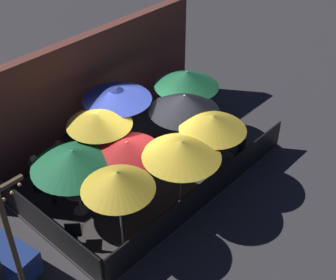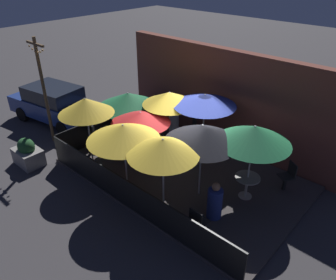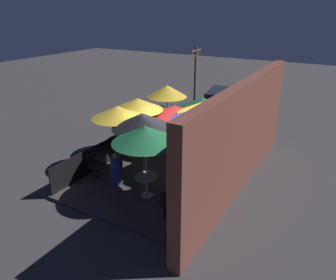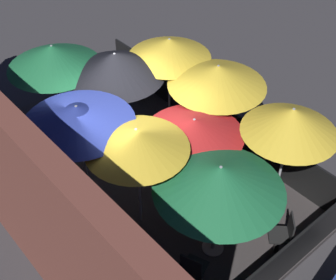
{
  "view_description": "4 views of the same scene",
  "coord_description": "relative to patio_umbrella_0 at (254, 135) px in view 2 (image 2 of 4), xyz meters",
  "views": [
    {
      "loc": [
        -7.88,
        -8.09,
        9.58
      ],
      "look_at": [
        0.59,
        -0.37,
        1.07
      ],
      "focal_mm": 50.0,
      "sensor_mm": 36.0,
      "label": 1
    },
    {
      "loc": [
        5.74,
        -7.04,
        6.52
      ],
      "look_at": [
        -0.34,
        -0.33,
        1.38
      ],
      "focal_mm": 35.0,
      "sensor_mm": 36.0,
      "label": 2
    },
    {
      "loc": [
        9.9,
        5.49,
        5.81
      ],
      "look_at": [
        0.15,
        -0.07,
        1.26
      ],
      "focal_mm": 35.0,
      "sensor_mm": 36.0,
      "label": 3
    },
    {
      "loc": [
        -6.13,
        4.24,
        7.52
      ],
      "look_at": [
        -0.68,
        -0.47,
        1.3
      ],
      "focal_mm": 50.0,
      "sensor_mm": 36.0,
      "label": 4
    }
  ],
  "objects": [
    {
      "name": "planter_box",
      "position": [
        -6.72,
        -3.43,
        -1.82
      ],
      "size": [
        1.06,
        0.74,
        1.01
      ],
      "color": "gray",
      "rests_on": "ground_plane"
    },
    {
      "name": "fence_front",
      "position": [
        -2.23,
        -2.7,
        -1.66
      ],
      "size": [
        7.57,
        0.05,
        0.95
      ],
      "color": "black",
      "rests_on": "patio_deck"
    },
    {
      "name": "parked_car_0",
      "position": [
        -9.05,
        -0.9,
        -1.41
      ],
      "size": [
        4.45,
        2.37,
        1.62
      ],
      "rotation": [
        0.0,
        0.0,
        0.17
      ],
      "color": "navy",
      "rests_on": "ground_plane"
    },
    {
      "name": "patio_umbrella_4",
      "position": [
        -2.82,
        -2.24,
        -0.06
      ],
      "size": [
        2.1,
        2.1,
        2.32
      ],
      "color": "#B2B2B7",
      "rests_on": "patio_deck"
    },
    {
      "name": "patio_chair_2",
      "position": [
        0.75,
        1.14,
        -1.61
      ],
      "size": [
        0.55,
        0.55,
        0.95
      ],
      "rotation": [
        0.0,
        0.0,
        -2.15
      ],
      "color": "black",
      "rests_on": "patio_deck"
    },
    {
      "name": "light_post",
      "position": [
        -7.62,
        -1.95,
        0.02
      ],
      "size": [
        1.1,
        0.12,
        4.08
      ],
      "color": "brown",
      "rests_on": "ground_plane"
    },
    {
      "name": "patron_1",
      "position": [
        -5.05,
        1.36,
        -1.59
      ],
      "size": [
        0.54,
        0.54,
        1.23
      ],
      "rotation": [
        0.0,
        0.0,
        1.04
      ],
      "color": "#333338",
      "rests_on": "patio_deck"
    },
    {
      "name": "patron_0",
      "position": [
        -0.2,
        -1.36,
        -1.64
      ],
      "size": [
        0.59,
        0.59,
        1.14
      ],
      "rotation": [
        0.0,
        0.0,
        0.94
      ],
      "color": "navy",
      "rests_on": "patio_deck"
    },
    {
      "name": "patio_umbrella_6",
      "position": [
        -1.12,
        -0.85,
        -0.03
      ],
      "size": [
        2.15,
        2.15,
        2.37
      ],
      "color": "#B2B2B7",
      "rests_on": "patio_deck"
    },
    {
      "name": "dining_table_1",
      "position": [
        -4.83,
        -0.27,
        -1.54
      ],
      "size": [
        0.76,
        0.76,
        0.77
      ],
      "color": "#9E998E",
      "rests_on": "patio_deck"
    },
    {
      "name": "patio_chair_1",
      "position": [
        -0.09,
        -2.25,
        -1.64
      ],
      "size": [
        0.42,
        0.42,
        0.91
      ],
      "rotation": [
        0.0,
        0.0,
        1.53
      ],
      "color": "black",
      "rests_on": "patio_deck"
    },
    {
      "name": "patio_umbrella_3",
      "position": [
        -4.86,
        -2.03,
        0.08
      ],
      "size": [
        1.79,
        1.79,
        2.48
      ],
      "color": "#B2B2B7",
      "rests_on": "patio_deck"
    },
    {
      "name": "patio_chair_3",
      "position": [
        -5.16,
        0.58,
        -1.61
      ],
      "size": [
        0.52,
        0.52,
        0.94
      ],
      "rotation": [
        0.0,
        0.0,
        -1.19
      ],
      "color": "black",
      "rests_on": "patio_deck"
    },
    {
      "name": "patio_umbrella_8",
      "position": [
        -3.52,
        -0.91,
        -0.29
      ],
      "size": [
        1.95,
        1.95,
        2.02
      ],
      "color": "#B2B2B7",
      "rests_on": "patio_deck"
    },
    {
      "name": "building_wall",
      "position": [
        -2.23,
        2.33,
        -0.39
      ],
      "size": [
        9.37,
        0.36,
        3.73
      ],
      "color": "brown",
      "rests_on": "ground_plane"
    },
    {
      "name": "patio_umbrella_1",
      "position": [
        -4.83,
        -0.27,
        -0.25
      ],
      "size": [
        2.27,
        2.27,
        2.15
      ],
      "color": "#B2B2B7",
      "rests_on": "patio_deck"
    },
    {
      "name": "patio_umbrella_2",
      "position": [
        -3.39,
        0.34,
        0.02
      ],
      "size": [
        1.88,
        1.88,
        2.38
      ],
      "color": "#B2B2B7",
      "rests_on": "patio_deck"
    },
    {
      "name": "patio_deck",
      "position": [
        -2.23,
        -0.32,
        -2.19
      ],
      "size": [
        7.77,
        4.84,
        0.12
      ],
      "color": "#383333",
      "rests_on": "ground_plane"
    },
    {
      "name": "patron_2",
      "position": [
        -4.14,
        1.43,
        -1.58
      ],
      "size": [
        0.54,
        0.54,
        1.23
      ],
      "rotation": [
        0.0,
        0.0,
        5.53
      ],
      "color": "silver",
      "rests_on": "patio_deck"
    },
    {
      "name": "dining_table_0",
      "position": [
        0.0,
        0.0,
        -1.58
      ],
      "size": [
        0.74,
        0.74,
        0.71
      ],
      "color": "#9E998E",
      "rests_on": "patio_deck"
    },
    {
      "name": "patio_chair_4",
      "position": [
        -3.5,
        1.76,
        -1.64
      ],
      "size": [
        0.55,
        0.55,
        0.91
      ],
      "rotation": [
        0.0,
        0.0,
        -2.15
      ],
      "color": "black",
      "rests_on": "patio_deck"
    },
    {
      "name": "ground_plane",
      "position": [
        -2.23,
        -0.32,
        -2.25
      ],
      "size": [
        60.0,
        60.0,
        0.0
      ],
      "primitive_type": "plane",
      "color": "#383538"
    },
    {
      "name": "patio_chair_0",
      "position": [
        -5.7,
        -1.17,
        -1.62
      ],
      "size": [
        0.57,
        0.57,
        0.94
      ],
      "rotation": [
        0.0,
        0.0,
        0.8
      ],
      "color": "black",
      "rests_on": "patio_deck"
    },
    {
      "name": "patio_umbrella_0",
      "position": [
        0.0,
        0.0,
        0.0
      ],
      "size": [
        2.09,
        2.09,
        2.4
      ],
      "color": "#B2B2B7",
      "rests_on": "patio_deck"
    },
    {
      "name": "patio_umbrella_7",
      "position": [
        -2.27,
        0.81,
        0.13
      ],
      "size": [
        2.1,
        2.1,
        2.46
      ],
      "color": "#B2B2B7",
      "rests_on": "patio_deck"
    },
    {
      "name": "fence_side_left",
      "position": [
        -6.07,
        -0.32,
        -1.66
      ],
      "size": [
        0.05,
        4.64,
        0.95
      ],
      "color": "black",
      "rests_on": "patio_deck"
    },
    {
      "name": "patio_umbrella_5",
      "position": [
        -1.39,
        -2.15,
        0.0
      ],
      "size": [
        1.91,
        1.91,
        2.37
      ],
      "color": "#B2B2B7",
      "rests_on": "patio_deck"
    }
  ]
}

